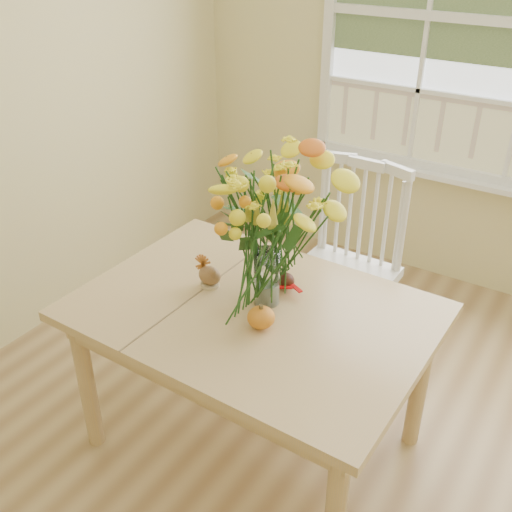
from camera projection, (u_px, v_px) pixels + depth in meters
The scene contains 6 objects.
dining_table at pixel (253, 327), 2.34m from camera, with size 1.35×0.97×0.71m.
windsor_chair at pixel (349, 256), 2.93m from camera, with size 0.47×0.45×1.01m.
flower_vase at pixel (267, 225), 2.16m from camera, with size 0.47×0.47×0.56m.
pumpkin at pixel (261, 318), 2.17m from camera, with size 0.10×0.10×0.08m, color #C25F16.
turkey_figurine at pixel (210, 276), 2.41m from camera, with size 0.10×0.08×0.12m.
dark_gourd at pixel (286, 281), 2.40m from camera, with size 0.13×0.07×0.06m.
Camera 1 is at (0.52, -1.15, 2.04)m, focal length 42.00 mm.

